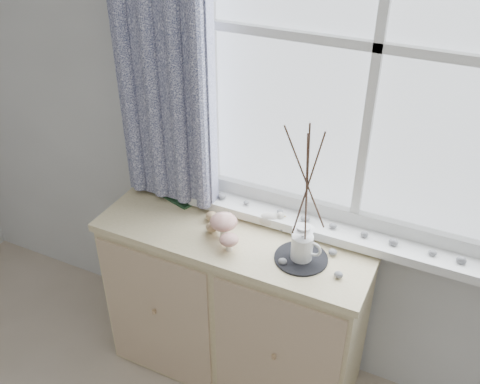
{
  "coord_description": "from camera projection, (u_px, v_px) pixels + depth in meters",
  "views": [
    {
      "loc": [
        0.65,
        0.13,
        2.24
      ],
      "look_at": [
        -0.1,
        1.7,
        1.1
      ],
      "focal_mm": 40.0,
      "sensor_mm": 36.0,
      "label": 1
    }
  ],
  "objects": [
    {
      "name": "songbird_figurine",
      "position": [
        270.0,
        219.0,
        2.29
      ],
      "size": [
        0.15,
        0.1,
        0.07
      ],
      "primitive_type": null,
      "rotation": [
        0.0,
        0.0,
        0.33
      ],
      "color": "silver",
      "rests_on": "sideboard"
    },
    {
      "name": "twig_pitcher",
      "position": [
        307.0,
        179.0,
        1.92
      ],
      "size": [
        0.24,
        0.24,
        0.65
      ],
      "rotation": [
        0.0,
        0.0,
        -0.03
      ],
      "color": "white",
      "rests_on": "crocheted_doily"
    },
    {
      "name": "toadstool_cluster",
      "position": [
        225.0,
        227.0,
        2.19
      ],
      "size": [
        0.16,
        0.17,
        0.11
      ],
      "color": "silver",
      "rests_on": "sideboard"
    },
    {
      "name": "crocheted_doily",
      "position": [
        301.0,
        258.0,
        2.13
      ],
      "size": [
        0.21,
        0.21,
        0.01
      ],
      "primitive_type": "cylinder",
      "color": "black",
      "rests_on": "sideboard"
    },
    {
      "name": "botanical_book",
      "position": [
        163.0,
        171.0,
        2.44
      ],
      "size": [
        0.41,
        0.24,
        0.27
      ],
      "primitive_type": null,
      "rotation": [
        0.0,
        0.0,
        -0.3
      ],
      "color": "#1D3C22",
      "rests_on": "sideboard"
    },
    {
      "name": "wooden_eggs",
      "position": [
        212.0,
        222.0,
        2.29
      ],
      "size": [
        0.09,
        0.11,
        0.06
      ],
      "color": "tan",
      "rests_on": "sideboard"
    },
    {
      "name": "sideboard_pebbles",
      "position": [
        308.0,
        251.0,
        2.15
      ],
      "size": [
        0.34,
        0.23,
        0.02
      ],
      "color": "gray",
      "rests_on": "sideboard"
    },
    {
      "name": "sideboard",
      "position": [
        235.0,
        305.0,
        2.5
      ],
      "size": [
        1.2,
        0.45,
        0.85
      ],
      "color": "beige",
      "rests_on": "ground"
    }
  ]
}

